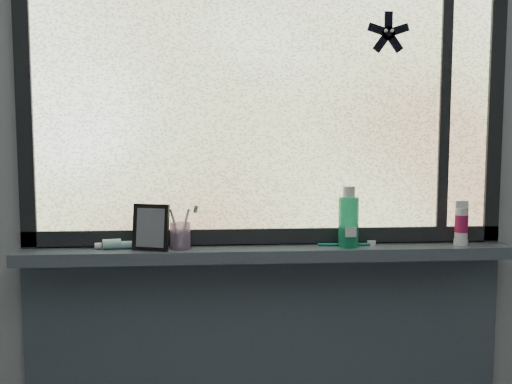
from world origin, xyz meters
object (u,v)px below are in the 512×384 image
object	(u,v)px
vanity_mirror	(151,227)
toothbrush_cup	(180,236)
mouthwash_bottle	(349,217)
cream_tube	(461,222)

from	to	relation	value
vanity_mirror	toothbrush_cup	size ratio (longest dim) A/B	1.73
vanity_mirror	toothbrush_cup	bearing A→B (deg)	23.79
toothbrush_cup	mouthwash_bottle	world-z (taller)	mouthwash_bottle
vanity_mirror	mouthwash_bottle	world-z (taller)	mouthwash_bottle
vanity_mirror	toothbrush_cup	distance (m)	0.10
vanity_mirror	mouthwash_bottle	size ratio (longest dim) A/B	0.90
mouthwash_bottle	cream_tube	world-z (taller)	mouthwash_bottle
toothbrush_cup	mouthwash_bottle	distance (m)	0.55
toothbrush_cup	mouthwash_bottle	bearing A→B (deg)	-0.69
mouthwash_bottle	vanity_mirror	bearing A→B (deg)	-179.69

